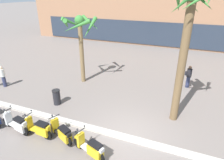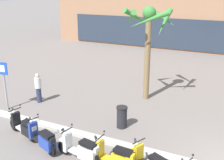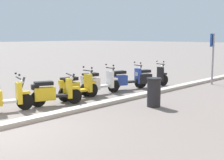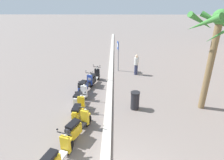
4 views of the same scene
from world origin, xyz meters
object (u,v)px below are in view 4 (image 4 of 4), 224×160
(palm_tree_near_sign, at_px, (216,36))
(scooter_white_far_back, at_px, (80,98))
(scooter_blue_mid_rear, at_px, (85,85))
(scooter_yellow_tail_end, at_px, (56,159))
(crossing_sign, at_px, (118,53))
(pedestrian_strolling_near_curb, at_px, (136,64))
(scooter_black_second_in_line, at_px, (94,78))
(scooter_yellow_last_in_row, at_px, (78,127))
(litter_bin, at_px, (135,100))
(scooter_yellow_mid_front, at_px, (78,111))

(palm_tree_near_sign, bearing_deg, scooter_white_far_back, -90.55)
(scooter_blue_mid_rear, distance_m, palm_tree_near_sign, 7.36)
(scooter_yellow_tail_end, distance_m, crossing_sign, 9.98)
(scooter_white_far_back, bearing_deg, crossing_sign, 159.67)
(palm_tree_near_sign, height_order, pedestrian_strolling_near_curb, palm_tree_near_sign)
(palm_tree_near_sign, bearing_deg, scooter_blue_mid_rear, -105.33)
(scooter_black_second_in_line, xyz_separation_m, crossing_sign, (-2.71, 1.67, 1.06))
(scooter_yellow_last_in_row, relative_size, litter_bin, 1.73)
(crossing_sign, distance_m, palm_tree_near_sign, 7.46)
(scooter_white_far_back, bearing_deg, scooter_yellow_mid_front, 6.20)
(pedestrian_strolling_near_curb, relative_size, litter_bin, 1.65)
(scooter_yellow_mid_front, xyz_separation_m, litter_bin, (-0.99, 2.73, 0.03))
(scooter_black_second_in_line, distance_m, scooter_blue_mid_rear, 1.28)
(crossing_sign, bearing_deg, scooter_yellow_last_in_row, -12.46)
(crossing_sign, xyz_separation_m, litter_bin, (5.84, 0.78, -1.02))
(scooter_yellow_tail_end, bearing_deg, scooter_black_second_in_line, 176.08)
(palm_tree_near_sign, bearing_deg, crossing_sign, -142.91)
(pedestrian_strolling_near_curb, bearing_deg, scooter_yellow_tail_end, -21.74)
(scooter_black_second_in_line, height_order, palm_tree_near_sign, palm_tree_near_sign)
(scooter_yellow_mid_front, distance_m, palm_tree_near_sign, 7.14)
(scooter_white_far_back, distance_m, palm_tree_near_sign, 7.16)
(pedestrian_strolling_near_curb, height_order, litter_bin, pedestrian_strolling_near_curb)
(scooter_yellow_mid_front, height_order, scooter_yellow_tail_end, same)
(litter_bin, bearing_deg, pedestrian_strolling_near_curb, 173.26)
(scooter_black_second_in_line, xyz_separation_m, scooter_yellow_last_in_row, (5.29, -0.09, 0.01))
(scooter_white_far_back, height_order, palm_tree_near_sign, palm_tree_near_sign)
(crossing_sign, bearing_deg, palm_tree_near_sign, 37.09)
(scooter_black_second_in_line, bearing_deg, pedestrian_strolling_near_curb, 121.55)
(scooter_white_far_back, height_order, scooter_yellow_mid_front, same)
(crossing_sign, bearing_deg, pedestrian_strolling_near_curb, 58.59)
(crossing_sign, distance_m, pedestrian_strolling_near_curb, 1.75)
(scooter_black_second_in_line, xyz_separation_m, litter_bin, (3.13, 2.46, 0.04))
(scooter_white_far_back, distance_m, scooter_yellow_tail_end, 4.07)
(scooter_blue_mid_rear, height_order, litter_bin, scooter_blue_mid_rear)
(scooter_yellow_last_in_row, relative_size, scooter_yellow_tail_end, 0.96)
(pedestrian_strolling_near_curb, bearing_deg, litter_bin, -6.74)
(scooter_white_far_back, distance_m, scooter_yellow_last_in_row, 2.41)
(scooter_black_second_in_line, xyz_separation_m, pedestrian_strolling_near_curb, (-1.87, 3.05, 0.38))
(scooter_blue_mid_rear, relative_size, crossing_sign, 0.75)
(scooter_yellow_last_in_row, height_order, crossing_sign, crossing_sign)
(scooter_yellow_last_in_row, bearing_deg, scooter_white_far_back, -172.55)
(scooter_yellow_mid_front, distance_m, litter_bin, 2.91)
(scooter_yellow_mid_front, xyz_separation_m, scooter_yellow_tail_end, (2.86, -0.20, 0.01))
(scooter_black_second_in_line, distance_m, scooter_yellow_mid_front, 4.12)
(scooter_black_second_in_line, height_order, crossing_sign, crossing_sign)
(palm_tree_near_sign, relative_size, pedestrian_strolling_near_curb, 3.10)
(scooter_white_far_back, distance_m, litter_bin, 2.87)
(scooter_yellow_last_in_row, relative_size, pedestrian_strolling_near_curb, 1.05)
(scooter_yellow_mid_front, distance_m, scooter_yellow_tail_end, 2.87)
(scooter_yellow_mid_front, relative_size, palm_tree_near_sign, 0.36)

